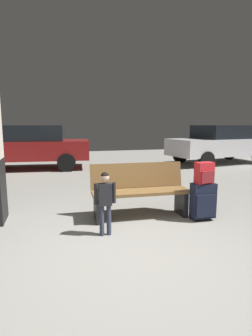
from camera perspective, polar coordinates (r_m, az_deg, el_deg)
name	(u,v)px	position (r m, az deg, el deg)	size (l,w,h in m)	color
ground_plane	(88,187)	(7.02, -7.99, -4.01)	(18.00, 18.00, 0.10)	gray
bench	(140,191)	(4.54, 2.88, -4.77)	(1.62, 0.60, 0.89)	brown
suitcase	(203,201)	(4.56, 15.89, -6.63)	(0.39, 0.24, 0.60)	#191E33
backpack_bright	(204,173)	(4.46, 16.15, -1.05)	(0.29, 0.21, 0.34)	red
child	(105,197)	(3.75, -4.45, -6.06)	(0.30, 0.18, 0.89)	#33384C
parked_car_far	(30,146)	(10.03, -19.54, 4.41)	(4.25, 2.11, 1.51)	maroon
parked_car_side	(221,143)	(11.49, 19.23, 4.95)	(4.29, 2.23, 1.51)	silver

